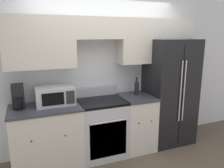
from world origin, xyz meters
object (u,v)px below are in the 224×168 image
object	(u,v)px
oven_range	(102,127)
refrigerator	(168,91)
microwave	(55,96)
bottle	(137,88)

from	to	relation	value
oven_range	refrigerator	size ratio (longest dim) A/B	0.58
microwave	bottle	distance (m)	1.37
refrigerator	bottle	distance (m)	0.64
refrigerator	microwave	xyz separation A→B (m)	(-2.00, 0.00, 0.13)
refrigerator	microwave	world-z (taller)	refrigerator
microwave	bottle	size ratio (longest dim) A/B	1.79
microwave	oven_range	bearing A→B (deg)	-4.91
refrigerator	bottle	xyz separation A→B (m)	(-0.63, 0.03, 0.12)
refrigerator	bottle	size ratio (longest dim) A/B	6.08
oven_range	microwave	size ratio (longest dim) A/B	1.98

